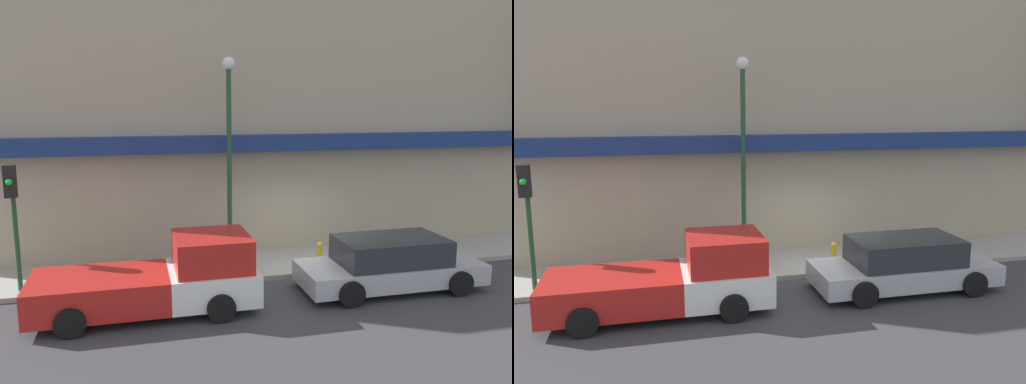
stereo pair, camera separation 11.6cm
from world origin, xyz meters
The scene contains 8 objects.
ground_plane centered at (0.00, 0.00, 0.00)m, with size 80.00×80.00×0.00m, color #38383A.
sidewalk centered at (0.00, 1.25, 0.07)m, with size 36.00×2.51×0.14m.
building centered at (0.01, 3.99, 4.88)m, with size 19.80×3.80×9.79m.
pickup_truck centered at (-4.20, -1.34, 0.77)m, with size 5.18×2.14×1.78m.
parked_car centered at (1.73, -1.34, 0.68)m, with size 4.84×2.03×1.39m.
fire_hydrant centered at (0.63, 0.92, 0.43)m, with size 0.16×0.16×0.59m.
street_lamp centered at (-2.03, 1.41, 3.85)m, with size 0.36×0.36×6.01m.
traffic_light centered at (-7.68, 0.42, 2.39)m, with size 0.28×0.42×3.25m.
Camera 1 is at (-4.76, -12.74, 4.86)m, focal length 35.00 mm.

